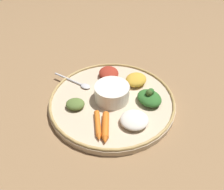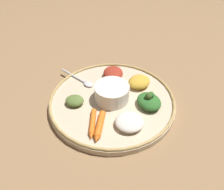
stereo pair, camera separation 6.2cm
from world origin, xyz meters
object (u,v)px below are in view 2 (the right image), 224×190
at_px(greens_pile, 149,101).
at_px(carrot_outer, 100,126).
at_px(carrot_near_spoon, 93,123).
at_px(spoon, 81,80).
at_px(center_bowl, 112,92).

height_order(greens_pile, carrot_outer, greens_pile).
relative_size(greens_pile, carrot_near_spoon, 0.93).
xyz_separation_m(spoon, carrot_near_spoon, (-0.19, 0.05, 0.00)).
relative_size(spoon, carrot_outer, 1.67).
xyz_separation_m(center_bowl, spoon, (0.12, 0.04, -0.02)).
height_order(spoon, carrot_outer, carrot_outer).
height_order(spoon, greens_pile, greens_pile).
distance_m(greens_pile, carrot_near_spoon, 0.17).
bearing_deg(greens_pile, center_bowl, 44.48).
height_order(carrot_near_spoon, carrot_outer, carrot_outer).
bearing_deg(carrot_near_spoon, spoon, -16.10).
distance_m(greens_pile, carrot_outer, 0.16).
bearing_deg(carrot_outer, greens_pile, -88.94).
xyz_separation_m(carrot_near_spoon, carrot_outer, (-0.02, -0.01, 0.00)).
distance_m(center_bowl, carrot_near_spoon, 0.12).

